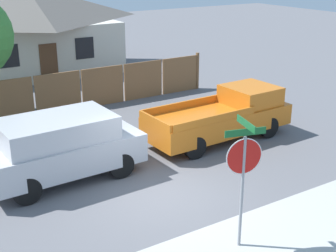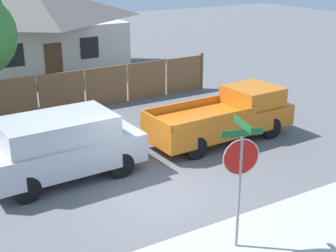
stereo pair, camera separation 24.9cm
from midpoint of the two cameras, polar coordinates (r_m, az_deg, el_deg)
ground_plane at (r=12.87m, az=-0.38°, el=-8.22°), size 80.00×80.00×0.00m
wooden_fence at (r=19.67m, az=-12.46°, el=4.03°), size 14.05×0.12×1.76m
house at (r=27.19m, az=-15.79°, el=11.56°), size 9.38×6.68×4.71m
red_suv at (r=13.66m, az=-12.35°, el=-2.28°), size 4.54×2.21×1.87m
orange_pickup at (r=16.42m, az=7.53°, el=1.20°), size 5.38×2.07×1.72m
stop_sign at (r=9.92m, az=9.55°, el=-4.65°), size 0.89×0.81×2.96m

